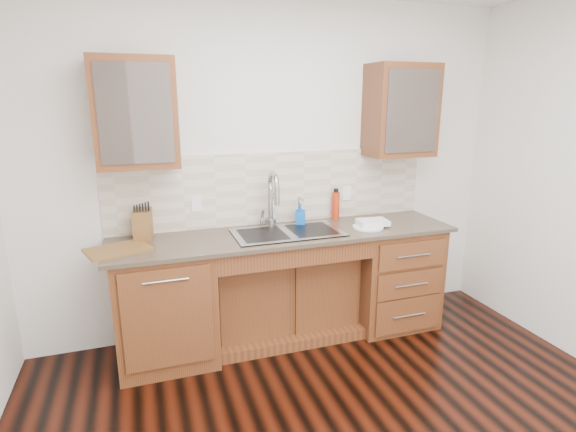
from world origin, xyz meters
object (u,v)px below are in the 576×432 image
object	(u,v)px
cutting_board	(118,250)
plate	(368,227)
water_bottle	(336,206)
soap_bottle	(300,214)
knife_block	(143,224)

from	to	relation	value
cutting_board	plate	bearing A→B (deg)	-1.30
water_bottle	soap_bottle	bearing A→B (deg)	-168.47
plate	knife_block	bearing A→B (deg)	170.71
plate	knife_block	world-z (taller)	knife_block
water_bottle	knife_block	xyz separation A→B (m)	(-1.59, -0.05, -0.01)
soap_bottle	knife_block	xyz separation A→B (m)	(-1.24, 0.02, 0.02)
water_bottle	plate	size ratio (longest dim) A/B	0.96
soap_bottle	cutting_board	size ratio (longest dim) A/B	0.43
water_bottle	cutting_board	distance (m)	1.79
knife_block	cutting_board	bearing A→B (deg)	-117.56
water_bottle	plate	xyz separation A→B (m)	(0.13, -0.34, -0.11)
cutting_board	water_bottle	bearing A→B (deg)	9.44
soap_bottle	knife_block	distance (m)	1.24
soap_bottle	knife_block	size ratio (longest dim) A/B	0.81
cutting_board	soap_bottle	bearing A→B (deg)	8.92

